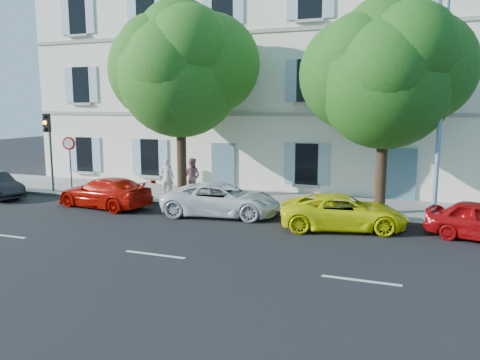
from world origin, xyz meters
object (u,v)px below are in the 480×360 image
at_px(traffic_light, 48,135).
at_px(road_sign, 70,153).
at_px(pedestrian_a, 167,177).
at_px(pedestrian_b, 192,177).
at_px(car_yellow_supercar, 343,212).
at_px(car_red_coupe, 105,192).
at_px(tree_left, 180,76).
at_px(street_lamp, 442,88).
at_px(tree_right, 385,81).
at_px(car_white_coupe, 221,199).

distance_m(traffic_light, road_sign, 1.58).
bearing_deg(pedestrian_a, road_sign, 2.67).
bearing_deg(pedestrian_b, car_yellow_supercar, 157.08).
relative_size(car_red_coupe, road_sign, 1.62).
relative_size(car_red_coupe, traffic_light, 1.16).
bearing_deg(traffic_light, road_sign, -5.59).
relative_size(tree_left, street_lamp, 1.02).
xyz_separation_m(tree_right, street_lamp, (1.99, -0.89, -0.33)).
bearing_deg(traffic_light, street_lamp, -0.60).
height_order(tree_left, pedestrian_b, tree_left).
height_order(tree_right, pedestrian_a, tree_right).
relative_size(road_sign, pedestrian_b, 1.55).
height_order(car_yellow_supercar, pedestrian_b, pedestrian_b).
bearing_deg(car_red_coupe, car_white_coupe, 101.81).
xyz_separation_m(car_white_coupe, pedestrian_a, (-3.81, 2.39, 0.38)).
relative_size(tree_left, traffic_light, 2.25).
bearing_deg(road_sign, traffic_light, 174.41).
bearing_deg(pedestrian_a, pedestrian_b, -168.09).
xyz_separation_m(pedestrian_a, pedestrian_b, (1.08, 0.48, 0.01)).
distance_m(car_red_coupe, traffic_light, 5.24).
height_order(tree_left, street_lamp, tree_left).
distance_m(road_sign, pedestrian_b, 6.08).
xyz_separation_m(tree_left, tree_right, (8.93, -0.20, -0.42)).
bearing_deg(car_red_coupe, traffic_light, -101.80).
height_order(car_white_coupe, street_lamp, street_lamp).
distance_m(traffic_light, pedestrian_a, 6.40).
distance_m(car_red_coupe, tree_right, 12.56).
bearing_deg(car_yellow_supercar, road_sign, 68.94).
height_order(traffic_light, road_sign, traffic_light).
height_order(car_red_coupe, road_sign, road_sign).
xyz_separation_m(car_red_coupe, pedestrian_a, (1.59, 2.72, 0.39)).
xyz_separation_m(car_white_coupe, tree_right, (6.03, 2.00, 4.67)).
bearing_deg(pedestrian_a, tree_right, 165.56).
bearing_deg(tree_right, pedestrian_a, 177.69).
relative_size(car_red_coupe, tree_right, 0.56).
bearing_deg(car_white_coupe, tree_right, -80.22).
xyz_separation_m(tree_right, pedestrian_b, (-8.75, 0.88, -4.28)).
bearing_deg(car_yellow_supercar, car_white_coupe, 70.95).
bearing_deg(traffic_light, car_red_coupe, -20.17).
relative_size(traffic_light, pedestrian_b, 2.15).
xyz_separation_m(tree_left, pedestrian_b, (0.18, 0.68, -4.70)).
relative_size(street_lamp, pedestrian_b, 4.76).
relative_size(tree_right, pedestrian_b, 4.49).
distance_m(street_lamp, pedestrian_b, 11.59).
distance_m(tree_right, pedestrian_a, 10.74).
xyz_separation_m(car_white_coupe, tree_left, (-2.90, 2.20, 5.09)).
height_order(pedestrian_a, pedestrian_b, pedestrian_b).
bearing_deg(pedestrian_a, car_yellow_supercar, 150.14).
bearing_deg(traffic_light, pedestrian_a, 10.33).
height_order(car_red_coupe, street_lamp, street_lamp).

